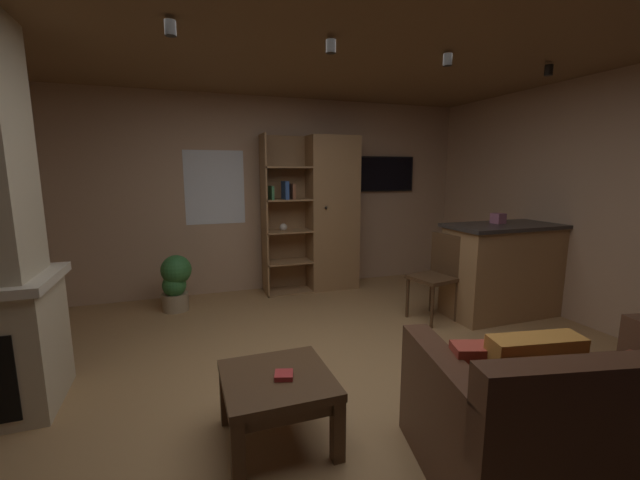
{
  "coord_description": "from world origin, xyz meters",
  "views": [
    {
      "loc": [
        -1.02,
        -2.5,
        1.58
      ],
      "look_at": [
        0.0,
        0.4,
        1.05
      ],
      "focal_mm": 22.28,
      "sensor_mm": 36.0,
      "label": 1
    }
  ],
  "objects": [
    {
      "name": "floor",
      "position": [
        0.0,
        0.0,
        -0.01
      ],
      "size": [
        5.76,
        5.42,
        0.02
      ],
      "primitive_type": "cube",
      "color": "#A37A4C",
      "rests_on": "ground"
    },
    {
      "name": "wall_back",
      "position": [
        0.0,
        2.74,
        1.26
      ],
      "size": [
        5.88,
        0.06,
        2.52
      ],
      "primitive_type": "cube",
      "color": "tan",
      "rests_on": "ground"
    },
    {
      "name": "wall_right",
      "position": [
        2.91,
        0.0,
        1.26
      ],
      "size": [
        0.06,
        5.42,
        2.52
      ],
      "primitive_type": "cube",
      "color": "tan",
      "rests_on": "ground"
    },
    {
      "name": "ceiling",
      "position": [
        0.0,
        0.0,
        2.53
      ],
      "size": [
        5.76,
        5.42,
        0.02
      ],
      "primitive_type": "cube",
      "color": "brown"
    },
    {
      "name": "window_pane_back",
      "position": [
        -0.6,
        2.71,
        1.38
      ],
      "size": [
        0.74,
        0.01,
        0.92
      ],
      "primitive_type": "cube",
      "color": "white"
    },
    {
      "name": "bookshelf_cabinet",
      "position": [
        0.81,
        2.47,
        1.01
      ],
      "size": [
        1.26,
        0.41,
        2.04
      ],
      "color": "#997047",
      "rests_on": "ground"
    },
    {
      "name": "kitchen_bar_counter",
      "position": [
        2.43,
        0.84,
        0.51
      ],
      "size": [
        1.56,
        0.64,
        1.02
      ],
      "color": "#997047",
      "rests_on": "ground"
    },
    {
      "name": "tissue_box",
      "position": [
        2.26,
        0.93,
        1.07
      ],
      "size": [
        0.13,
        0.13,
        0.11
      ],
      "primitive_type": "cube",
      "rotation": [
        0.0,
        0.0,
        0.1
      ],
      "color": "#995972",
      "rests_on": "kitchen_bar_counter"
    },
    {
      "name": "leather_couch",
      "position": [
        0.85,
        -1.2,
        0.31
      ],
      "size": [
        1.78,
        1.25,
        0.84
      ],
      "color": "#4C2D1E",
      "rests_on": "ground"
    },
    {
      "name": "coffee_table",
      "position": [
        -0.55,
        -0.41,
        0.33
      ],
      "size": [
        0.62,
        0.63,
        0.41
      ],
      "color": "#4C331E",
      "rests_on": "ground"
    },
    {
      "name": "table_book_0",
      "position": [
        -0.52,
        -0.44,
        0.43
      ],
      "size": [
        0.13,
        0.13,
        0.03
      ],
      "primitive_type": "cube",
      "rotation": [
        0.0,
        0.0,
        -0.29
      ],
      "color": "#B22D2D",
      "rests_on": "coffee_table"
    },
    {
      "name": "dining_chair",
      "position": [
        1.55,
        0.98,
        0.53
      ],
      "size": [
        0.49,
        0.49,
        0.92
      ],
      "color": "#4C331E",
      "rests_on": "ground"
    },
    {
      "name": "potted_floor_plant",
      "position": [
        -1.12,
        2.16,
        0.35
      ],
      "size": [
        0.35,
        0.35,
        0.65
      ],
      "color": "#9E896B",
      "rests_on": "ground"
    },
    {
      "name": "wall_mounted_tv",
      "position": [
        1.8,
        2.68,
        1.54
      ],
      "size": [
        0.88,
        0.06,
        0.5
      ],
      "color": "black"
    },
    {
      "name": "track_light_spot_1",
      "position": [
        -1.02,
        0.29,
        2.45
      ],
      "size": [
        0.07,
        0.07,
        0.09
      ],
      "primitive_type": "cylinder",
      "color": "black"
    },
    {
      "name": "track_light_spot_2",
      "position": [
        0.05,
        0.3,
        2.45
      ],
      "size": [
        0.07,
        0.07,
        0.09
      ],
      "primitive_type": "cylinder",
      "color": "black"
    },
    {
      "name": "track_light_spot_3",
      "position": [
        1.04,
        0.31,
        2.45
      ],
      "size": [
        0.07,
        0.07,
        0.09
      ],
      "primitive_type": "cylinder",
      "color": "black"
    },
    {
      "name": "track_light_spot_4",
      "position": [
        2.08,
        0.29,
        2.45
      ],
      "size": [
        0.07,
        0.07,
        0.09
      ],
      "primitive_type": "cylinder",
      "color": "black"
    }
  ]
}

